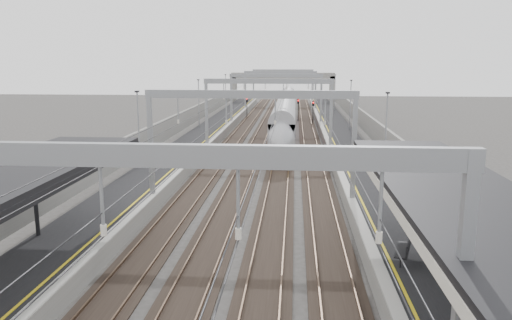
% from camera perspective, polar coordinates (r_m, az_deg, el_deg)
% --- Properties ---
extents(platform_left, '(4.00, 120.00, 1.00)m').
position_cam_1_polar(platform_left, '(54.99, -6.80, 1.92)').
color(platform_left, black).
rests_on(platform_left, ground).
extents(platform_right, '(4.00, 120.00, 1.00)m').
position_cam_1_polar(platform_right, '(54.20, 10.04, 1.70)').
color(platform_right, black).
rests_on(platform_right, ground).
extents(tracks, '(11.40, 140.00, 0.20)m').
position_cam_1_polar(tracks, '(54.08, 1.55, 1.36)').
color(tracks, black).
rests_on(tracks, ground).
extents(overhead_line, '(13.00, 140.00, 6.60)m').
position_cam_1_polar(overhead_line, '(59.97, 1.91, 8.19)').
color(overhead_line, gray).
rests_on(overhead_line, platform_left).
extents(overbridge, '(22.00, 2.20, 6.90)m').
position_cam_1_polar(overbridge, '(108.32, 3.08, 9.10)').
color(overbridge, slate).
rests_on(overbridge, ground).
extents(wall_left, '(0.30, 120.00, 3.20)m').
position_cam_1_polar(wall_left, '(55.53, -10.07, 3.07)').
color(wall_left, slate).
rests_on(wall_left, ground).
extents(wall_right, '(0.30, 120.00, 3.20)m').
position_cam_1_polar(wall_right, '(54.44, 13.43, 2.77)').
color(wall_right, slate).
rests_on(wall_right, ground).
extents(train, '(2.51, 45.71, 3.97)m').
position_cam_1_polar(train, '(64.16, 3.39, 4.63)').
color(train, maroon).
rests_on(train, ground).
extents(bench, '(1.07, 2.03, 1.02)m').
position_cam_1_polar(bench, '(22.19, 16.72, -9.58)').
color(bench, black).
rests_on(bench, platform_right).
extents(signal_green, '(0.32, 0.32, 3.48)m').
position_cam_1_polar(signal_green, '(82.48, -1.05, 6.43)').
color(signal_green, black).
rests_on(signal_green, ground).
extents(signal_red_near, '(0.32, 0.32, 3.48)m').
position_cam_1_polar(signal_red_near, '(79.53, 4.85, 6.21)').
color(signal_red_near, black).
rests_on(signal_red_near, ground).
extents(signal_red_far, '(0.32, 0.32, 3.48)m').
position_cam_1_polar(signal_red_far, '(75.47, 6.54, 5.91)').
color(signal_red_far, black).
rests_on(signal_red_far, ground).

